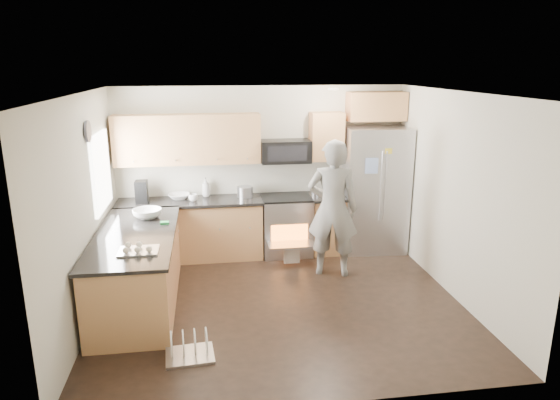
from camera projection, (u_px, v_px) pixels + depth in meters
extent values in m
plane|color=black|center=(280.00, 302.00, 6.32)|extent=(4.50, 4.50, 0.00)
cube|color=beige|center=(261.00, 170.00, 7.88)|extent=(4.50, 0.04, 2.60)
cube|color=beige|center=(315.00, 269.00, 4.06)|extent=(4.50, 0.04, 2.60)
cube|color=beige|center=(84.00, 211.00, 5.66)|extent=(0.04, 4.00, 2.60)
cube|color=beige|center=(456.00, 197.00, 6.29)|extent=(0.04, 4.00, 2.60)
cube|color=white|center=(280.00, 93.00, 5.63)|extent=(4.50, 4.00, 0.04)
cube|color=white|center=(101.00, 172.00, 6.55)|extent=(0.04, 1.00, 1.00)
cylinder|color=#FFE6CC|center=(333.00, 89.00, 6.81)|extent=(0.14, 0.14, 0.02)
cylinder|color=#474754|center=(88.00, 131.00, 5.87)|extent=(0.03, 0.26, 0.26)
cube|color=#C37C4E|center=(192.00, 231.00, 7.67)|extent=(2.15, 0.60, 0.87)
cube|color=black|center=(190.00, 202.00, 7.53)|extent=(2.19, 0.64, 0.04)
cube|color=#C37C4E|center=(326.00, 225.00, 7.96)|extent=(0.50, 0.60, 0.87)
cube|color=black|center=(327.00, 196.00, 7.83)|extent=(0.54, 0.64, 0.04)
cube|color=#C37C4E|center=(188.00, 139.00, 7.43)|extent=(2.16, 0.33, 0.74)
cube|color=#C37C4E|center=(326.00, 136.00, 7.72)|extent=(0.50, 0.33, 0.74)
cube|color=#C37C4E|center=(376.00, 106.00, 7.71)|extent=(0.90, 0.33, 0.44)
imported|color=silver|center=(179.00, 196.00, 7.61)|extent=(0.32, 0.32, 0.08)
imported|color=white|center=(206.00, 187.00, 7.72)|extent=(0.11, 0.11, 0.29)
imported|color=white|center=(193.00, 198.00, 7.48)|extent=(0.14, 0.14, 0.11)
cylinder|color=#B7B7BC|center=(245.00, 192.00, 7.71)|extent=(0.24, 0.24, 0.16)
cube|color=black|center=(142.00, 192.00, 7.37)|extent=(0.17, 0.21, 0.33)
cylinder|color=#B7B7BC|center=(315.00, 191.00, 7.91)|extent=(0.11, 0.11, 0.09)
cube|color=#C37C4E|center=(138.00, 271.00, 6.19)|extent=(0.90, 2.30, 0.87)
cube|color=black|center=(135.00, 235.00, 6.07)|extent=(0.96, 2.36, 0.04)
imported|color=silver|center=(147.00, 214.00, 6.66)|extent=(0.38, 0.38, 0.12)
cube|color=green|center=(165.00, 223.00, 6.41)|extent=(0.11, 0.07, 0.03)
cube|color=#B7B7BC|center=(138.00, 248.00, 5.46)|extent=(0.43, 0.33, 0.09)
cube|color=#B7B7BC|center=(286.00, 226.00, 7.85)|extent=(0.76, 0.62, 0.90)
cube|color=black|center=(286.00, 198.00, 7.73)|extent=(0.76, 0.60, 0.03)
cube|color=orange|center=(290.00, 236.00, 7.56)|extent=(0.56, 0.02, 0.34)
cube|color=#B7B7BC|center=(291.00, 245.00, 7.43)|extent=(0.70, 0.34, 0.03)
cube|color=white|center=(292.00, 254.00, 7.41)|extent=(0.24, 0.03, 0.28)
cube|color=black|center=(285.00, 151.00, 7.65)|extent=(0.76, 0.40, 0.34)
cube|color=#B7B7BC|center=(374.00, 189.00, 7.92)|extent=(1.03, 0.83, 1.98)
cylinder|color=#B7B7BC|center=(381.00, 187.00, 7.51)|extent=(0.03, 0.03, 1.08)
cylinder|color=#B7B7BC|center=(385.00, 186.00, 7.52)|extent=(0.03, 0.03, 1.08)
cube|color=pink|center=(396.00, 200.00, 7.61)|extent=(0.26, 0.03, 0.32)
cube|color=#8AA6DD|center=(372.00, 166.00, 7.41)|extent=(0.19, 0.02, 0.24)
imported|color=gray|center=(333.00, 209.00, 6.94)|extent=(0.81, 0.65, 1.94)
cube|color=#B7B7BC|center=(190.00, 355.00, 5.14)|extent=(0.52, 0.43, 0.03)
cylinder|color=white|center=(172.00, 344.00, 5.06)|extent=(0.04, 0.27, 0.27)
cylinder|color=white|center=(183.00, 343.00, 5.09)|extent=(0.04, 0.27, 0.27)
cylinder|color=white|center=(195.00, 342.00, 5.11)|extent=(0.04, 0.27, 0.27)
cylinder|color=white|center=(206.00, 340.00, 5.14)|extent=(0.04, 0.27, 0.27)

